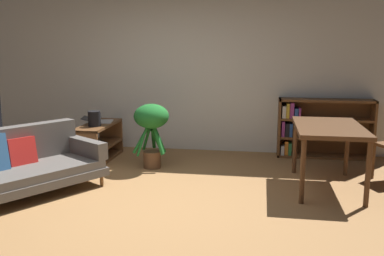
{
  "coord_description": "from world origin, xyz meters",
  "views": [
    {
      "loc": [
        1.19,
        -4.17,
        1.68
      ],
      "look_at": [
        0.39,
        0.61,
        0.76
      ],
      "focal_mm": 39.65,
      "sensor_mm": 36.0,
      "label": 1
    }
  ],
  "objects_px": {
    "desk_speaker": "(94,119)",
    "potted_floor_plant": "(151,124)",
    "fabric_couch": "(6,167)",
    "media_console": "(99,143)",
    "dining_table": "(329,133)",
    "open_laptop": "(99,121)",
    "bookshelf": "(319,128)"
  },
  "relations": [
    {
      "from": "desk_speaker",
      "to": "potted_floor_plant",
      "type": "relative_size",
      "value": 0.24
    },
    {
      "from": "fabric_couch",
      "to": "desk_speaker",
      "type": "distance_m",
      "value": 1.62
    },
    {
      "from": "media_console",
      "to": "potted_floor_plant",
      "type": "bearing_deg",
      "value": -17.15
    },
    {
      "from": "fabric_couch",
      "to": "dining_table",
      "type": "height_order",
      "value": "dining_table"
    },
    {
      "from": "open_laptop",
      "to": "dining_table",
      "type": "bearing_deg",
      "value": -16.25
    },
    {
      "from": "media_console",
      "to": "dining_table",
      "type": "distance_m",
      "value": 3.33
    },
    {
      "from": "desk_speaker",
      "to": "media_console",
      "type": "bearing_deg",
      "value": 97.14
    },
    {
      "from": "desk_speaker",
      "to": "potted_floor_plant",
      "type": "distance_m",
      "value": 0.88
    },
    {
      "from": "open_laptop",
      "to": "desk_speaker",
      "type": "relative_size",
      "value": 2.26
    },
    {
      "from": "fabric_couch",
      "to": "potted_floor_plant",
      "type": "bearing_deg",
      "value": 47.4
    },
    {
      "from": "fabric_couch",
      "to": "dining_table",
      "type": "distance_m",
      "value": 3.76
    },
    {
      "from": "dining_table",
      "to": "fabric_couch",
      "type": "bearing_deg",
      "value": -165.8
    },
    {
      "from": "potted_floor_plant",
      "to": "bookshelf",
      "type": "bearing_deg",
      "value": 23.42
    },
    {
      "from": "dining_table",
      "to": "bookshelf",
      "type": "xyz_separation_m",
      "value": [
        0.09,
        1.56,
        -0.23
      ]
    },
    {
      "from": "fabric_couch",
      "to": "open_laptop",
      "type": "xyz_separation_m",
      "value": [
        0.38,
        1.87,
        0.22
      ]
    },
    {
      "from": "media_console",
      "to": "open_laptop",
      "type": "relative_size",
      "value": 2.18
    },
    {
      "from": "potted_floor_plant",
      "to": "fabric_couch",
      "type": "bearing_deg",
      "value": -132.6
    },
    {
      "from": "fabric_couch",
      "to": "potted_floor_plant",
      "type": "relative_size",
      "value": 2.36
    },
    {
      "from": "open_laptop",
      "to": "desk_speaker",
      "type": "height_order",
      "value": "desk_speaker"
    },
    {
      "from": "fabric_couch",
      "to": "bookshelf",
      "type": "distance_m",
      "value": 4.47
    },
    {
      "from": "dining_table",
      "to": "media_console",
      "type": "bearing_deg",
      "value": 166.05
    },
    {
      "from": "media_console",
      "to": "desk_speaker",
      "type": "distance_m",
      "value": 0.44
    },
    {
      "from": "fabric_couch",
      "to": "potted_floor_plant",
      "type": "distance_m",
      "value": 1.97
    },
    {
      "from": "desk_speaker",
      "to": "dining_table",
      "type": "height_order",
      "value": "desk_speaker"
    },
    {
      "from": "desk_speaker",
      "to": "potted_floor_plant",
      "type": "xyz_separation_m",
      "value": [
        0.88,
        -0.09,
        -0.03
      ]
    },
    {
      "from": "media_console",
      "to": "potted_floor_plant",
      "type": "distance_m",
      "value": 1.01
    },
    {
      "from": "potted_floor_plant",
      "to": "bookshelf",
      "type": "distance_m",
      "value": 2.62
    },
    {
      "from": "fabric_couch",
      "to": "potted_floor_plant",
      "type": "height_order",
      "value": "potted_floor_plant"
    },
    {
      "from": "desk_speaker",
      "to": "dining_table",
      "type": "relative_size",
      "value": 0.17
    },
    {
      "from": "fabric_couch",
      "to": "dining_table",
      "type": "relative_size",
      "value": 1.69
    },
    {
      "from": "potted_floor_plant",
      "to": "dining_table",
      "type": "distance_m",
      "value": 2.37
    },
    {
      "from": "fabric_couch",
      "to": "open_laptop",
      "type": "distance_m",
      "value": 1.92
    }
  ]
}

